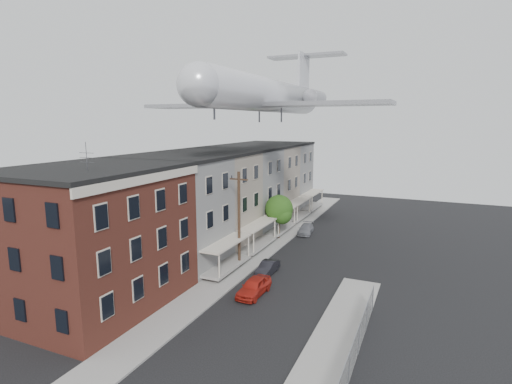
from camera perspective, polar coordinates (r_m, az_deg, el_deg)
sidewalk_left at (r=43.10m, az=1.27°, el=-8.04°), size 3.00×62.00×0.12m
sidewalk_right at (r=24.40m, az=9.76°, el=-23.29°), size 3.00×26.00×0.12m
curb_left at (r=42.60m, az=3.09°, el=-8.26°), size 0.15×62.00×0.14m
curb_right at (r=24.70m, az=6.23°, el=-22.71°), size 0.15×26.00×0.14m
corner_building at (r=31.50m, az=-22.18°, el=-5.92°), size 10.31×12.30×12.15m
row_house_a at (r=38.46m, az=-12.00°, el=-2.65°), size 11.98×7.00×10.30m
row_house_b at (r=44.20m, az=-6.73°, el=-0.86°), size 11.98×7.00×10.30m
row_house_c at (r=50.27m, az=-2.70°, el=0.51°), size 11.98×7.00×10.30m
row_house_d at (r=56.55m, az=0.44°, el=1.57°), size 11.98×7.00×10.30m
row_house_e at (r=62.98m, az=2.96°, el=2.42°), size 11.98×7.00×10.30m
chainlink_fence at (r=22.82m, az=13.15°, el=-23.20°), size 0.06×18.06×1.90m
utility_pole at (r=36.61m, az=-2.44°, el=-3.80°), size 1.80×0.26×9.00m
street_tree at (r=45.66m, az=3.42°, el=-2.62°), size 3.22×3.20×5.20m
car_near at (r=32.06m, az=-0.29°, el=-13.37°), size 1.76×4.07×1.37m
car_mid at (r=36.23m, az=1.65°, el=-10.77°), size 1.24×3.42×1.12m
car_far at (r=49.03m, az=7.12°, el=-5.27°), size 2.00×4.02×1.12m
airplane at (r=42.32m, az=1.85°, el=13.68°), size 25.20×28.77×8.38m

